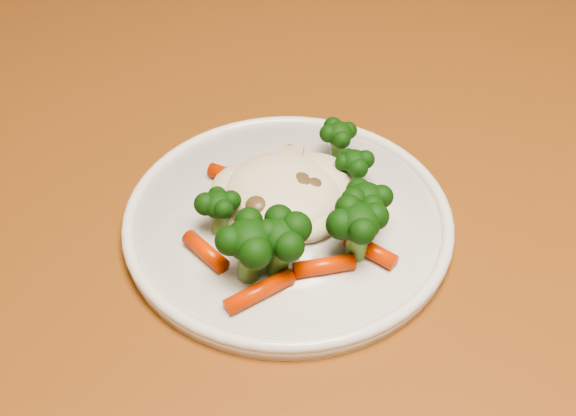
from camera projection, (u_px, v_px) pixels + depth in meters
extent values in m
cube|color=brown|center=(175.00, 212.00, 0.61)|extent=(1.30, 1.07, 0.04)
cube|color=brown|center=(568.00, 261.00, 1.08)|extent=(0.08, 0.08, 0.71)
cylinder|color=white|center=(288.00, 221.00, 0.56)|extent=(0.25, 0.25, 0.01)
ellipsoid|color=beige|center=(282.00, 184.00, 0.56)|extent=(0.11, 0.10, 0.04)
ellipsoid|color=black|center=(250.00, 253.00, 0.50)|extent=(0.05, 0.05, 0.05)
ellipsoid|color=black|center=(279.00, 249.00, 0.50)|extent=(0.05, 0.05, 0.04)
ellipsoid|color=black|center=(358.00, 235.00, 0.51)|extent=(0.05, 0.05, 0.04)
ellipsoid|color=black|center=(365.00, 210.00, 0.54)|extent=(0.04, 0.04, 0.04)
ellipsoid|color=black|center=(354.00, 170.00, 0.58)|extent=(0.03, 0.03, 0.03)
ellipsoid|color=black|center=(339.00, 143.00, 0.60)|extent=(0.04, 0.04, 0.03)
ellipsoid|color=black|center=(219.00, 214.00, 0.54)|extent=(0.04, 0.04, 0.03)
cylinder|color=#E83905|center=(238.00, 178.00, 0.58)|extent=(0.05, 0.04, 0.01)
cylinder|color=#E83905|center=(282.00, 165.00, 0.60)|extent=(0.04, 0.04, 0.01)
cylinder|color=#E83905|center=(327.00, 173.00, 0.59)|extent=(0.05, 0.03, 0.01)
cylinder|color=#E83905|center=(205.00, 251.00, 0.52)|extent=(0.03, 0.04, 0.01)
cylinder|color=#E83905|center=(260.00, 291.00, 0.50)|extent=(0.05, 0.03, 0.01)
cylinder|color=#E83905|center=(324.00, 266.00, 0.51)|extent=(0.05, 0.02, 0.01)
cylinder|color=#E83905|center=(371.00, 250.00, 0.53)|extent=(0.03, 0.04, 0.01)
ellipsoid|color=brown|center=(299.00, 184.00, 0.56)|extent=(0.03, 0.03, 0.02)
ellipsoid|color=brown|center=(311.00, 187.00, 0.55)|extent=(0.02, 0.02, 0.01)
ellipsoid|color=brown|center=(258.00, 206.00, 0.54)|extent=(0.02, 0.02, 0.01)
ellipsoid|color=brown|center=(285.00, 228.00, 0.52)|extent=(0.02, 0.02, 0.02)
ellipsoid|color=brown|center=(301.00, 187.00, 0.56)|extent=(0.03, 0.03, 0.02)
cube|color=tan|center=(263.00, 167.00, 0.58)|extent=(0.02, 0.02, 0.01)
cube|color=tan|center=(292.00, 156.00, 0.59)|extent=(0.02, 0.02, 0.01)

